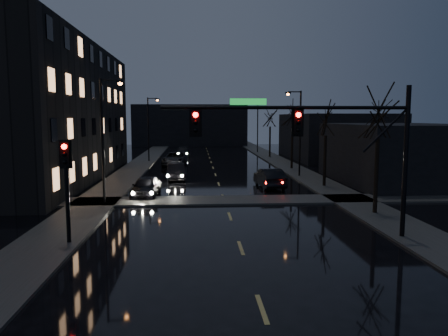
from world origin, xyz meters
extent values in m
cube|color=#2D2D2B|center=(-8.50, 35.00, 0.06)|extent=(3.00, 140.00, 0.12)
cube|color=#2D2D2B|center=(8.50, 35.00, 0.06)|extent=(3.00, 140.00, 0.12)
cube|color=#2D2D2B|center=(0.00, 18.50, 0.06)|extent=(40.00, 3.00, 0.12)
cube|color=black|center=(-16.50, 30.00, 6.00)|extent=(12.00, 30.00, 12.00)
cube|color=black|center=(15.50, 26.00, 2.50)|extent=(10.00, 14.00, 5.00)
cube|color=black|center=(17.00, 48.00, 3.00)|extent=(12.00, 18.00, 6.00)
cube|color=black|center=(-3.00, 78.00, 4.00)|extent=(22.00, 10.00, 8.00)
cylinder|color=black|center=(7.60, 9.00, 3.50)|extent=(0.22, 0.22, 7.00)
cylinder|color=black|center=(2.10, 9.00, 6.00)|extent=(11.00, 0.16, 0.16)
cylinder|color=black|center=(6.60, 9.00, 5.00)|extent=(2.05, 0.10, 2.05)
cube|color=#0C591E|center=(0.40, 9.00, 6.25)|extent=(1.60, 0.04, 0.28)
cube|color=black|center=(-1.90, 9.00, 5.35)|extent=(0.35, 0.28, 1.05)
sphere|color=#FF0705|center=(-1.90, 8.84, 5.68)|extent=(0.22, 0.22, 0.22)
cube|color=black|center=(2.60, 9.00, 5.35)|extent=(0.35, 0.28, 1.05)
sphere|color=#FF0705|center=(2.60, 8.84, 5.68)|extent=(0.22, 0.22, 0.22)
cylinder|color=black|center=(-7.50, 9.00, 2.20)|extent=(0.18, 0.18, 4.40)
cube|color=black|center=(-7.50, 9.00, 4.00)|extent=(0.35, 0.28, 1.05)
sphere|color=#FF0705|center=(-7.50, 8.84, 4.33)|extent=(0.22, 0.22, 0.22)
cylinder|color=black|center=(8.40, 14.00, 2.20)|extent=(0.24, 0.24, 4.40)
cylinder|color=black|center=(8.40, 24.00, 2.06)|extent=(0.24, 0.24, 4.12)
cylinder|color=black|center=(8.40, 36.00, 2.34)|extent=(0.24, 0.24, 4.68)
cylinder|color=black|center=(8.40, 50.00, 2.15)|extent=(0.24, 0.24, 4.29)
cylinder|color=black|center=(-7.80, 18.00, 4.00)|extent=(0.16, 0.16, 8.00)
cylinder|color=black|center=(-7.20, 18.00, 7.90)|extent=(1.20, 0.10, 0.10)
cube|color=black|center=(-6.60, 18.00, 7.80)|extent=(0.50, 0.25, 0.15)
sphere|color=orange|center=(-6.60, 18.00, 7.70)|extent=(0.28, 0.28, 0.28)
cylinder|color=black|center=(-7.80, 45.00, 4.00)|extent=(0.16, 0.16, 8.00)
cylinder|color=black|center=(-7.20, 45.00, 7.90)|extent=(1.20, 0.10, 0.10)
cube|color=black|center=(-6.60, 45.00, 7.80)|extent=(0.50, 0.25, 0.15)
sphere|color=orange|center=(-6.60, 45.00, 7.70)|extent=(0.28, 0.28, 0.28)
cylinder|color=black|center=(7.80, 30.00, 4.00)|extent=(0.16, 0.16, 8.00)
cylinder|color=black|center=(7.20, 30.00, 7.90)|extent=(1.20, 0.10, 0.10)
cube|color=black|center=(6.60, 30.00, 7.80)|extent=(0.50, 0.25, 0.15)
sphere|color=orange|center=(6.60, 30.00, 7.70)|extent=(0.28, 0.28, 0.28)
cylinder|color=black|center=(7.80, 58.00, 4.00)|extent=(0.16, 0.16, 8.00)
cylinder|color=black|center=(7.20, 58.00, 7.90)|extent=(1.20, 0.10, 0.10)
cube|color=black|center=(6.60, 58.00, 7.80)|extent=(0.50, 0.25, 0.15)
sphere|color=orange|center=(6.60, 58.00, 7.70)|extent=(0.28, 0.28, 0.28)
imported|color=black|center=(-5.41, 20.45, 0.73)|extent=(2.01, 4.39, 1.46)
imported|color=black|center=(-3.68, 28.87, 0.72)|extent=(1.88, 4.47, 1.43)
imported|color=black|center=(-4.36, 40.59, 0.78)|extent=(3.02, 5.77, 1.55)
imported|color=black|center=(-3.73, 51.99, 0.67)|extent=(1.96, 4.63, 1.33)
imported|color=black|center=(3.94, 23.98, 0.77)|extent=(2.04, 4.80, 1.54)
camera|label=1|loc=(-1.90, -10.11, 5.58)|focal=35.00mm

